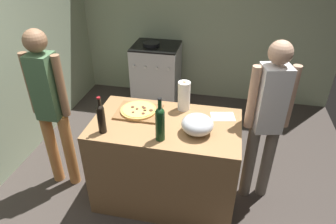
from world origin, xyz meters
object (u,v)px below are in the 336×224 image
object	(u,v)px
pizza	(139,110)
wine_bottle_green	(101,117)
stove	(157,74)
person_in_stripes	(50,104)
mixing_bowl	(197,124)
wine_bottle_amber	(160,122)
person_in_red	(268,116)
paper_towel_roll	(184,96)

from	to	relation	value
pizza	wine_bottle_green	world-z (taller)	wine_bottle_green
wine_bottle_green	stove	distance (m)	2.18
person_in_stripes	mixing_bowl	bearing A→B (deg)	-3.35
wine_bottle_amber	person_in_red	bearing A→B (deg)	27.68
stove	person_in_red	distance (m)	2.23
wine_bottle_amber	wine_bottle_green	world-z (taller)	wine_bottle_amber
paper_towel_roll	person_in_stripes	xyz separation A→B (m)	(-1.20, -0.28, -0.07)
mixing_bowl	wine_bottle_amber	xyz separation A→B (m)	(-0.28, -0.15, 0.08)
person_in_red	stove	bearing A→B (deg)	130.42
paper_towel_roll	person_in_red	size ratio (longest dim) A/B	0.17
mixing_bowl	person_in_red	bearing A→B (deg)	27.57
person_in_stripes	paper_towel_roll	bearing A→B (deg)	12.97
wine_bottle_amber	wine_bottle_green	xyz separation A→B (m)	(-0.49, 0.00, -0.02)
stove	person_in_stripes	world-z (taller)	person_in_stripes
stove	person_in_red	size ratio (longest dim) A/B	0.59
wine_bottle_amber	person_in_stripes	world-z (taller)	person_in_stripes
stove	person_in_stripes	bearing A→B (deg)	-106.16
person_in_stripes	wine_bottle_amber	bearing A→B (deg)	-11.72
mixing_bowl	paper_towel_roll	xyz separation A→B (m)	(-0.17, 0.36, 0.06)
paper_towel_roll	person_in_red	distance (m)	0.76
paper_towel_roll	wine_bottle_amber	size ratio (longest dim) A/B	0.75
stove	paper_towel_roll	bearing A→B (deg)	-67.59
paper_towel_roll	wine_bottle_green	world-z (taller)	wine_bottle_green
stove	wine_bottle_green	bearing A→B (deg)	-88.31
person_in_stripes	person_in_red	world-z (taller)	person_in_stripes
mixing_bowl	paper_towel_roll	bearing A→B (deg)	115.52
stove	mixing_bowl	bearing A→B (deg)	-67.01
mixing_bowl	person_in_stripes	size ratio (longest dim) A/B	0.16
person_in_stripes	pizza	bearing A→B (deg)	8.59
paper_towel_roll	stove	bearing A→B (deg)	112.41
pizza	paper_towel_roll	xyz separation A→B (m)	(0.39, 0.15, 0.11)
pizza	paper_towel_roll	distance (m)	0.44
pizza	mixing_bowl	distance (m)	0.60
stove	person_in_red	world-z (taller)	person_in_red
wine_bottle_amber	person_in_stripes	xyz separation A→B (m)	(-1.10, 0.23, -0.10)
wine_bottle_green	stove	size ratio (longest dim) A/B	0.35
person_in_red	person_in_stripes	bearing A→B (deg)	-173.52
person_in_stripes	person_in_red	xyz separation A→B (m)	(1.95, 0.22, -0.01)
wine_bottle_green	paper_towel_roll	bearing A→B (deg)	40.16
person_in_red	mixing_bowl	bearing A→B (deg)	-152.43
wine_bottle_green	person_in_red	size ratio (longest dim) A/B	0.20
pizza	wine_bottle_amber	world-z (taller)	wine_bottle_amber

